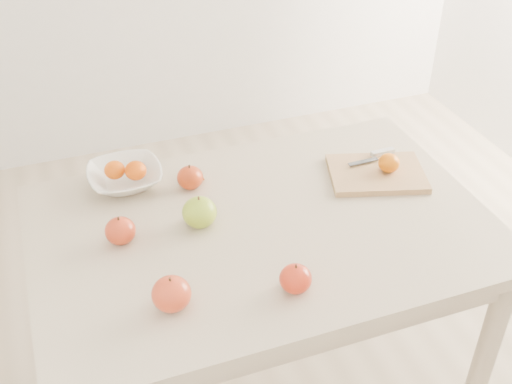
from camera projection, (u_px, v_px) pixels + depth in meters
name	position (u px, v px, depth m)	size (l,w,h in m)	color
table	(262.00, 252.00, 1.74)	(1.20, 0.80, 0.75)	#C6B696
cutting_board	(377.00, 173.00, 1.86)	(0.27, 0.20, 0.02)	tan
board_tangerine	(389.00, 163.00, 1.84)	(0.06, 0.06, 0.05)	#D96507
fruit_bowl	(125.00, 177.00, 1.82)	(0.21, 0.21, 0.05)	white
bowl_tangerine_near	(115.00, 170.00, 1.81)	(0.06, 0.06, 0.05)	#DC4A07
bowl_tangerine_far	(136.00, 170.00, 1.80)	(0.06, 0.06, 0.05)	#D33C07
orange_peel_a	(190.00, 175.00, 1.87)	(0.06, 0.04, 0.00)	#D9570F
orange_peel_b	(195.00, 179.00, 1.85)	(0.04, 0.04, 0.00)	#C5560D
paring_knife	(379.00, 154.00, 1.92)	(0.17, 0.05, 0.01)	silver
apple_green	(200.00, 212.00, 1.66)	(0.09, 0.09, 0.08)	#6D9F14
apple_red_e	(296.00, 279.00, 1.47)	(0.08, 0.08, 0.07)	maroon
apple_red_c	(171.00, 294.00, 1.42)	(0.09, 0.09, 0.08)	#A21E1B
apple_red_d	(169.00, 298.00, 1.42)	(0.07, 0.07, 0.06)	#A11019
apple_red_a	(190.00, 178.00, 1.80)	(0.07, 0.07, 0.07)	maroon
apple_red_b	(120.00, 231.00, 1.61)	(0.08, 0.08, 0.07)	#980C07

